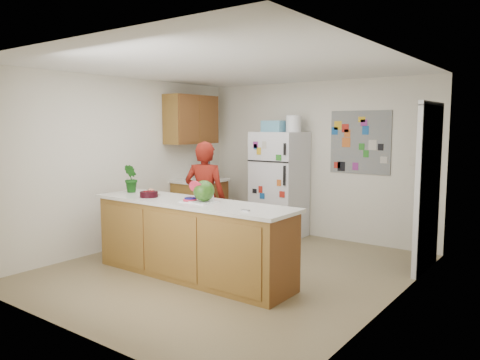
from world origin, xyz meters
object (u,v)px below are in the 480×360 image
Objects in this scene: watermelon at (204,191)px; cherry_bowl at (149,194)px; person at (205,198)px; refrigerator at (279,185)px.

watermelon reaches higher than cherry_bowl.
refrigerator is at bearing -122.63° from person.
refrigerator is 7.67× the size of cherry_bowl.
watermelon is 1.11× the size of cherry_bowl.
cherry_bowl is (-0.81, -0.10, -0.10)m from watermelon.
person is at bearing 130.13° from watermelon.
watermelon is at bearing -79.40° from refrigerator.
watermelon is (0.71, -0.84, 0.26)m from person.
refrigerator is 2.42m from watermelon.
refrigerator is 2.50m from cherry_bowl.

